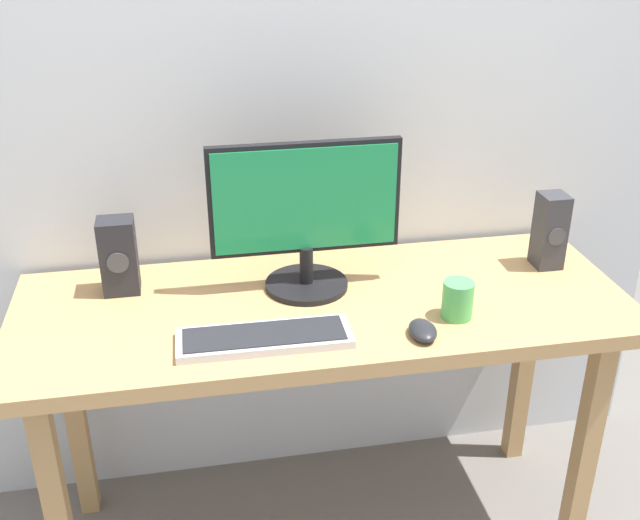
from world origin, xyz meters
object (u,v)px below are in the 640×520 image
at_px(monitor, 305,213).
at_px(speaker_right, 550,231).
at_px(speaker_left, 119,256).
at_px(coffee_mug, 458,300).
at_px(desk, 323,331).
at_px(keyboard_primary, 264,338).
at_px(mouse, 423,330).

height_order(monitor, speaker_right, monitor).
height_order(speaker_left, coffee_mug, speaker_left).
bearing_deg(desk, monitor, 107.49).
distance_m(monitor, speaker_right, 0.70).
bearing_deg(speaker_right, coffee_mug, -146.60).
relative_size(speaker_right, speaker_left, 1.04).
relative_size(monitor, speaker_left, 2.42).
distance_m(desk, speaker_right, 0.69).
bearing_deg(coffee_mug, desk, 155.99).
bearing_deg(monitor, speaker_left, 172.75).
bearing_deg(desk, keyboard_primary, -135.96).
relative_size(desk, keyboard_primary, 3.85).
distance_m(speaker_left, coffee_mug, 0.88).
bearing_deg(monitor, coffee_mug, -34.26).
xyz_separation_m(speaker_right, coffee_mug, (-0.35, -0.23, -0.06)).
bearing_deg(mouse, monitor, 130.94).
height_order(monitor, speaker_left, monitor).
bearing_deg(speaker_right, desk, -172.18).
distance_m(desk, mouse, 0.31).
distance_m(desk, speaker_left, 0.57).
xyz_separation_m(monitor, mouse, (0.23, -0.31, -0.19)).
height_order(monitor, mouse, monitor).
bearing_deg(coffee_mug, keyboard_primary, -176.57).
bearing_deg(speaker_right, speaker_left, 176.85).
bearing_deg(keyboard_primary, monitor, 61.13).
distance_m(keyboard_primary, coffee_mug, 0.49).
xyz_separation_m(desk, coffee_mug, (0.31, -0.14, 0.14)).
xyz_separation_m(mouse, coffee_mug, (0.11, 0.07, 0.03)).
distance_m(keyboard_primary, speaker_left, 0.48).
bearing_deg(speaker_left, speaker_right, -3.15).
bearing_deg(mouse, keyboard_primary, 177.26).
relative_size(keyboard_primary, mouse, 4.07).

